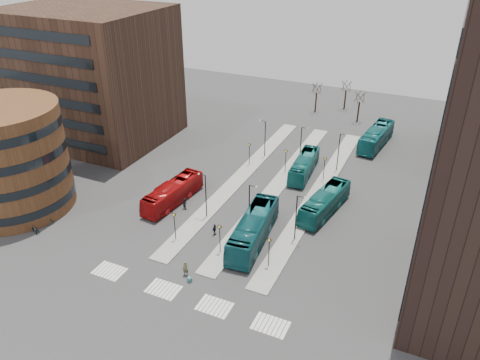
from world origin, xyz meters
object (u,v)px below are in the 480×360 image
at_px(teal_bus_a, 253,229).
at_px(bicycle_near, 35,230).
at_px(commuter_b, 215,230).
at_px(commuter_a, 185,204).
at_px(bicycle_mid, 35,230).
at_px(suitcase, 190,280).
at_px(teal_bus_d, 376,137).
at_px(teal_bus_c, 325,202).
at_px(commuter_c, 246,227).
at_px(bicycle_far, 48,221).
at_px(red_bus, 173,193).
at_px(teal_bus_b, 304,165).
at_px(traveller, 186,269).

distance_m(teal_bus_a, bicycle_near, 26.98).
bearing_deg(commuter_b, commuter_a, 69.37).
relative_size(bicycle_near, bicycle_mid, 1.03).
relative_size(commuter_b, bicycle_near, 0.96).
distance_m(suitcase, bicycle_near, 21.91).
xyz_separation_m(commuter_a, bicycle_near, (-13.95, -12.57, -0.36)).
bearing_deg(teal_bus_d, bicycle_near, -120.46).
bearing_deg(teal_bus_c, bicycle_mid, -138.40).
bearing_deg(commuter_c, bicycle_near, -68.56).
bearing_deg(bicycle_far, red_bus, -71.39).
xyz_separation_m(suitcase, red_bus, (-10.16, 13.17, 1.25)).
bearing_deg(teal_bus_b, traveller, -102.65).
distance_m(commuter_c, bicycle_near, 26.05).
bearing_deg(commuter_c, bicycle_mid, -68.49).
distance_m(teal_bus_d, bicycle_mid, 55.12).
relative_size(commuter_b, bicycle_mid, 0.99).
bearing_deg(teal_bus_a, red_bus, 159.38).
height_order(traveller, bicycle_far, traveller).
relative_size(teal_bus_a, traveller, 7.04).
bearing_deg(commuter_c, commuter_b, -60.89).
height_order(suitcase, teal_bus_a, teal_bus_a).
distance_m(suitcase, traveller, 1.30).
height_order(traveller, commuter_c, traveller).
relative_size(bicycle_near, bicycle_far, 0.99).
distance_m(red_bus, teal_bus_d, 37.46).
relative_size(commuter_a, bicycle_mid, 1.02).
xyz_separation_m(teal_bus_c, commuter_a, (-17.17, -6.91, -0.76)).
bearing_deg(teal_bus_d, red_bus, -118.38).
relative_size(teal_bus_d, commuter_c, 7.31).
distance_m(teal_bus_b, teal_bus_d, 17.15).
xyz_separation_m(suitcase, teal_bus_a, (3.25, 9.58, 1.48)).
bearing_deg(teal_bus_a, commuter_a, 159.77).
distance_m(suitcase, teal_bus_d, 45.29).
height_order(teal_bus_d, bicycle_near, teal_bus_d).
bearing_deg(bicycle_mid, bicycle_near, 24.58).
relative_size(teal_bus_a, commuter_a, 8.13).
xyz_separation_m(red_bus, bicycle_near, (-11.74, -13.25, -1.12)).
xyz_separation_m(teal_bus_c, bicycle_near, (-31.12, -19.49, -1.13)).
xyz_separation_m(teal_bus_c, commuter_b, (-10.77, -10.61, -0.79)).
bearing_deg(bicycle_mid, bicycle_far, 24.58).
xyz_separation_m(commuter_a, commuter_b, (6.40, -3.69, -0.02)).
bearing_deg(teal_bus_b, red_bus, -135.20).
relative_size(teal_bus_c, commuter_b, 7.35).
xyz_separation_m(suitcase, bicycle_mid, (-21.90, -0.11, 0.18)).
bearing_deg(commuter_a, teal_bus_b, -105.85).
distance_m(red_bus, bicycle_far, 16.20).
bearing_deg(commuter_c, commuter_a, -102.86).
height_order(red_bus, teal_bus_b, red_bus).
bearing_deg(bicycle_near, bicycle_far, 5.88).
bearing_deg(teal_bus_d, teal_bus_c, -88.34).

